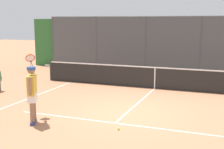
# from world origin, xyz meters

# --- Properties ---
(ground_plane) EXTENTS (60.00, 60.00, 0.00)m
(ground_plane) POSITION_xyz_m (0.00, 0.00, 0.00)
(ground_plane) COLOR #B27551
(court_line_markings) EXTENTS (8.28, 9.09, 0.01)m
(court_line_markings) POSITION_xyz_m (0.00, 1.46, 0.00)
(court_line_markings) COLOR white
(court_line_markings) RESTS_ON ground
(fence_backdrop) EXTENTS (18.18, 1.37, 3.19)m
(fence_backdrop) POSITION_xyz_m (0.00, -8.51, 1.51)
(fence_backdrop) COLOR #474C51
(fence_backdrop) RESTS_ON ground
(tennis_net) EXTENTS (10.64, 0.09, 1.07)m
(tennis_net) POSITION_xyz_m (0.00, -3.86, 0.49)
(tennis_net) COLOR #2D2D2D
(tennis_net) RESTS_ON ground
(tennis_player) EXTENTS (0.89, 1.18, 1.96)m
(tennis_player) POSITION_xyz_m (2.23, 1.96, 0.98)
(tennis_player) COLOR navy
(tennis_player) RESTS_ON ground
(tennis_ball_mid_court) EXTENTS (0.07, 0.07, 0.07)m
(tennis_ball_mid_court) POSITION_xyz_m (-0.29, 1.62, 0.03)
(tennis_ball_mid_court) COLOR #CCDB33
(tennis_ball_mid_court) RESTS_ON ground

